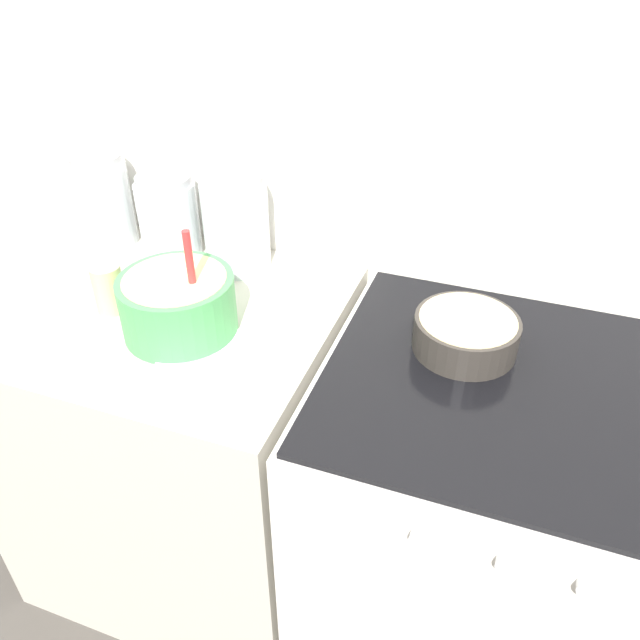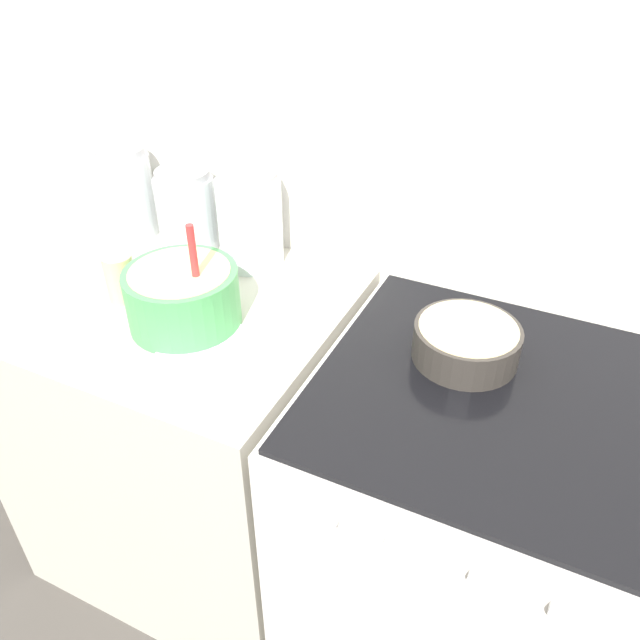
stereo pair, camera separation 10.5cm
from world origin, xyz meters
name	(u,v)px [view 1 (the left image)]	position (x,y,z in m)	size (l,w,h in m)	color
wall_back	(377,151)	(0.00, 0.69, 1.20)	(4.60, 0.05, 2.40)	white
countertop_cabinet	(184,446)	(-0.40, 0.33, 0.45)	(0.80, 0.67, 0.91)	beige
stove	(466,527)	(0.36, 0.33, 0.45)	(0.69, 0.69, 0.91)	white
mixing_bowl	(178,302)	(-0.30, 0.27, 0.98)	(0.24, 0.24, 0.25)	#4CA559
baking_pan	(466,333)	(0.28, 0.41, 0.95)	(0.21, 0.21, 0.08)	#38332D
storage_jar_left	(105,206)	(-0.69, 0.57, 1.01)	(0.14, 0.14, 0.24)	silver
storage_jar_middle	(169,221)	(-0.50, 0.57, 1.00)	(0.15, 0.15, 0.21)	silver
storage_jar_right	(237,228)	(-0.31, 0.57, 1.01)	(0.16, 0.16, 0.24)	silver
tin_can	(109,288)	(-0.49, 0.29, 0.97)	(0.07, 0.07, 0.11)	beige
recipe_page	(202,362)	(-0.21, 0.19, 0.91)	(0.23, 0.27, 0.01)	white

